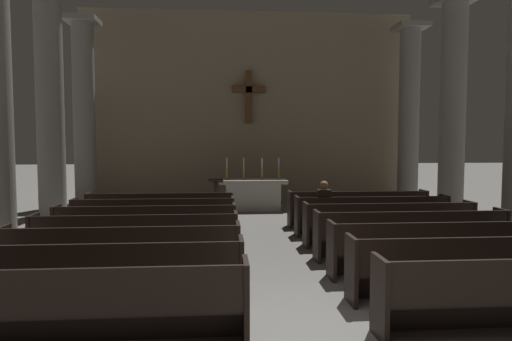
{
  "coord_description": "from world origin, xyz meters",
  "views": [
    {
      "loc": [
        -1.03,
        -4.93,
        2.26
      ],
      "look_at": [
        0.0,
        8.38,
        1.39
      ],
      "focal_mm": 31.65,
      "sensor_mm": 36.0,
      "label": 1
    }
  ],
  "objects_px": {
    "pew_right_row_6": "(372,215)",
    "column_right_fourth": "(409,118)",
    "column_left_fourth": "(84,117)",
    "pew_right_row_2": "(478,267)",
    "column_right_third": "(453,113)",
    "pew_right_row_7": "(358,208)",
    "lone_worshipper": "(323,207)",
    "pew_left_row_3": "(123,254)",
    "candlestick_outer_right": "(279,172)",
    "pew_left_row_1": "(77,307)",
    "altar": "(253,194)",
    "pew_left_row_4": "(136,239)",
    "candlestick_inner_right": "(262,172)",
    "pew_left_row_2": "(104,276)",
    "pew_right_row_5": "(389,224)",
    "pew_left_row_6": "(154,218)",
    "candlestick_outer_left": "(227,173)",
    "column_left_third": "(50,111)",
    "pew_left_row_5": "(146,227)",
    "lectern": "(216,198)",
    "pew_right_row_3": "(439,248)",
    "candlestick_inner_left": "(244,173)",
    "pew_right_row_4": "(411,234)",
    "pew_left_row_7": "(161,211)"
  },
  "relations": [
    {
      "from": "pew_right_row_4",
      "to": "pew_right_row_5",
      "type": "height_order",
      "value": "same"
    },
    {
      "from": "pew_left_row_6",
      "to": "candlestick_outer_left",
      "type": "bearing_deg",
      "value": 67.11
    },
    {
      "from": "pew_left_row_3",
      "to": "column_left_fourth",
      "type": "relative_size",
      "value": 0.59
    },
    {
      "from": "pew_left_row_6",
      "to": "pew_right_row_3",
      "type": "relative_size",
      "value": 1.0
    },
    {
      "from": "pew_left_row_6",
      "to": "column_left_third",
      "type": "relative_size",
      "value": 0.59
    },
    {
      "from": "pew_right_row_3",
      "to": "candlestick_inner_left",
      "type": "bearing_deg",
      "value": 111.07
    },
    {
      "from": "pew_right_row_7",
      "to": "altar",
      "type": "relative_size",
      "value": 1.68
    },
    {
      "from": "lectern",
      "to": "pew_left_row_4",
      "type": "bearing_deg",
      "value": -105.07
    },
    {
      "from": "pew_right_row_2",
      "to": "column_right_third",
      "type": "relative_size",
      "value": 0.59
    },
    {
      "from": "pew_right_row_7",
      "to": "column_left_fourth",
      "type": "bearing_deg",
      "value": 154.77
    },
    {
      "from": "pew_left_row_1",
      "to": "altar",
      "type": "height_order",
      "value": "altar"
    },
    {
      "from": "pew_right_row_7",
      "to": "candlestick_outer_right",
      "type": "relative_size",
      "value": 5.23
    },
    {
      "from": "pew_left_row_6",
      "to": "lectern",
      "type": "distance_m",
      "value": 3.23
    },
    {
      "from": "column_right_third",
      "to": "candlestick_outer_right",
      "type": "bearing_deg",
      "value": 155.42
    },
    {
      "from": "pew_left_row_2",
      "to": "pew_right_row_3",
      "type": "height_order",
      "value": "same"
    },
    {
      "from": "pew_left_row_2",
      "to": "pew_left_row_4",
      "type": "xyz_separation_m",
      "value": [
        0.0,
        2.25,
        0.0
      ]
    },
    {
      "from": "pew_left_row_3",
      "to": "candlestick_outer_right",
      "type": "height_order",
      "value": "candlestick_outer_right"
    },
    {
      "from": "column_left_third",
      "to": "candlestick_inner_right",
      "type": "relative_size",
      "value": 8.93
    },
    {
      "from": "pew_left_row_6",
      "to": "column_right_third",
      "type": "height_order",
      "value": "column_right_third"
    },
    {
      "from": "column_right_third",
      "to": "candlestick_inner_left",
      "type": "bearing_deg",
      "value": 159.8
    },
    {
      "from": "column_left_fourth",
      "to": "pew_right_row_6",
      "type": "bearing_deg",
      "value": -31.35
    },
    {
      "from": "pew_right_row_3",
      "to": "pew_right_row_6",
      "type": "xyz_separation_m",
      "value": [
        0.0,
        3.38,
        0.0
      ]
    },
    {
      "from": "pew_left_row_3",
      "to": "pew_right_row_6",
      "type": "distance_m",
      "value": 6.18
    },
    {
      "from": "pew_left_row_2",
      "to": "pew_right_row_5",
      "type": "height_order",
      "value": "same"
    },
    {
      "from": "pew_left_row_3",
      "to": "column_left_fourth",
      "type": "distance_m",
      "value": 9.24
    },
    {
      "from": "pew_right_row_6",
      "to": "column_right_fourth",
      "type": "bearing_deg",
      "value": 59.01
    },
    {
      "from": "pew_left_row_5",
      "to": "candlestick_outer_left",
      "type": "distance_m",
      "value": 5.57
    },
    {
      "from": "pew_left_row_5",
      "to": "pew_left_row_4",
      "type": "bearing_deg",
      "value": -90.0
    },
    {
      "from": "lectern",
      "to": "column_left_fourth",
      "type": "bearing_deg",
      "value": 154.81
    },
    {
      "from": "pew_right_row_4",
      "to": "pew_right_row_6",
      "type": "xyz_separation_m",
      "value": [
        0.0,
        2.25,
        0.0
      ]
    },
    {
      "from": "altar",
      "to": "candlestick_outer_left",
      "type": "relative_size",
      "value": 3.11
    },
    {
      "from": "candlestick_outer_left",
      "to": "lone_worshipper",
      "type": "distance_m",
      "value": 4.68
    },
    {
      "from": "pew_right_row_6",
      "to": "column_right_fourth",
      "type": "distance_m",
      "value": 6.35
    },
    {
      "from": "pew_left_row_3",
      "to": "candlestick_outer_left",
      "type": "relative_size",
      "value": 5.23
    },
    {
      "from": "column_left_third",
      "to": "candlestick_outer_right",
      "type": "relative_size",
      "value": 8.93
    },
    {
      "from": "pew_left_row_7",
      "to": "candlestick_outer_left",
      "type": "distance_m",
      "value": 3.53
    },
    {
      "from": "pew_left_row_6",
      "to": "pew_right_row_6",
      "type": "distance_m",
      "value": 5.17
    },
    {
      "from": "pew_left_row_2",
      "to": "pew_left_row_5",
      "type": "height_order",
      "value": "same"
    },
    {
      "from": "lone_worshipper",
      "to": "pew_left_row_7",
      "type": "bearing_deg",
      "value": 164.74
    },
    {
      "from": "pew_left_row_4",
      "to": "candlestick_inner_right",
      "type": "xyz_separation_m",
      "value": [
        2.89,
        6.36,
        0.76
      ]
    },
    {
      "from": "pew_right_row_7",
      "to": "lectern",
      "type": "relative_size",
      "value": 3.21
    },
    {
      "from": "column_right_fourth",
      "to": "altar",
      "type": "distance_m",
      "value": 6.18
    },
    {
      "from": "pew_right_row_4",
      "to": "candlestick_outer_right",
      "type": "distance_m",
      "value": 6.64
    },
    {
      "from": "pew_right_row_7",
      "to": "lone_worshipper",
      "type": "distance_m",
      "value": 1.62
    },
    {
      "from": "pew_right_row_7",
      "to": "column_left_third",
      "type": "relative_size",
      "value": 0.59
    },
    {
      "from": "column_right_third",
      "to": "pew_left_row_1",
      "type": "bearing_deg",
      "value": -137.08
    },
    {
      "from": "pew_right_row_6",
      "to": "column_left_third",
      "type": "distance_m",
      "value": 8.78
    },
    {
      "from": "pew_left_row_5",
      "to": "lectern",
      "type": "height_order",
      "value": "lectern"
    },
    {
      "from": "pew_right_row_3",
      "to": "candlestick_inner_left",
      "type": "distance_m",
      "value": 8.06
    },
    {
      "from": "pew_left_row_6",
      "to": "pew_right_row_4",
      "type": "distance_m",
      "value": 5.64
    }
  ]
}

